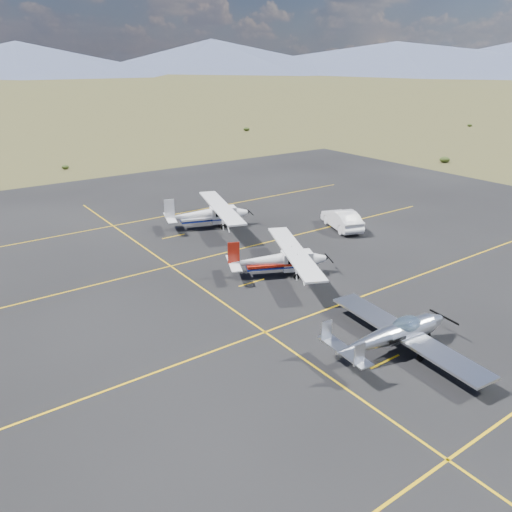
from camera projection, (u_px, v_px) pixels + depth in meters
name	position (u px, v px, depth m)	size (l,w,h in m)	color
ground	(373.00, 315.00, 27.85)	(1600.00, 1600.00, 0.00)	#383D1C
apron	(293.00, 274.00, 33.15)	(72.00, 72.00, 0.02)	black
aircraft_low_wing	(395.00, 334.00, 24.05)	(6.83, 9.49, 2.06)	silver
aircraft_cessna	(280.00, 259.00, 32.66)	(7.23, 9.53, 2.51)	silver
aircraft_plain	(209.00, 214.00, 42.02)	(7.24, 10.52, 2.69)	white
sedan	(342.00, 219.00, 41.81)	(1.74, 4.99, 1.64)	white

